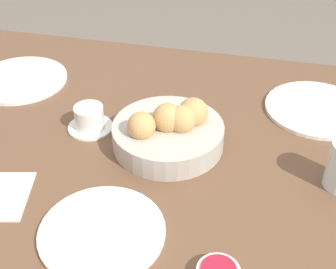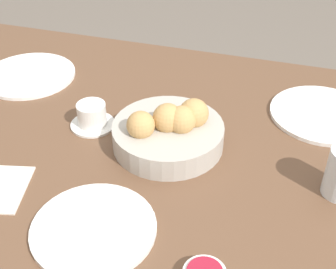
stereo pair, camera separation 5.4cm
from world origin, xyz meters
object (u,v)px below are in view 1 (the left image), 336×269
bread_basket (169,131)px  plate_near_right (20,80)px  plate_near_left (317,109)px  coffee_cup (89,119)px  plate_far_center (102,232)px

bread_basket → plate_near_right: (0.48, -0.19, -0.03)m
plate_near_left → coffee_cup: size_ratio=2.41×
plate_near_left → plate_far_center: bearing=52.8°
plate_near_left → plate_far_center: 0.66m
bread_basket → plate_near_left: bearing=-145.7°
plate_far_center → coffee_cup: coffee_cup is taller
plate_near_right → plate_far_center: size_ratio=1.11×
plate_far_center → coffee_cup: size_ratio=2.17×
bread_basket → plate_near_left: bread_basket is taller
plate_near_right → bread_basket: bearing=158.5°
plate_far_center → coffee_cup: bearing=-65.3°
coffee_cup → bread_basket: bearing=174.4°
bread_basket → plate_far_center: 0.30m
coffee_cup → plate_near_right: bearing=-31.3°
bread_basket → plate_near_right: bearing=-21.5°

